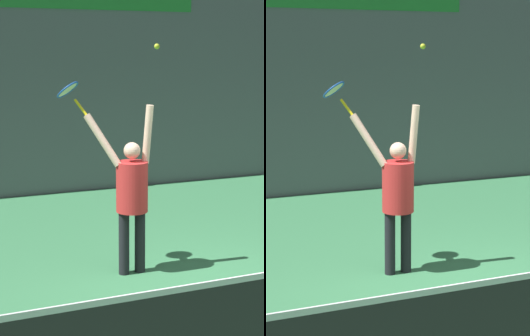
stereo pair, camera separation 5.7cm
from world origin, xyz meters
The scene contains 5 objects.
ground_plane centered at (0.00, 0.00, 0.00)m, with size 18.00×18.00×0.00m, color #387A4C.
back_wall centered at (0.00, 5.91, 2.50)m, with size 18.00×0.10×5.00m.
tennis_player centered at (-0.62, 1.36, 1.03)m, with size 0.82×0.50×2.07m.
tennis_racket centered at (-1.26, 1.75, 2.22)m, with size 0.40×0.40×0.41m.
tennis_ball centered at (-0.34, 1.24, 2.75)m, with size 0.06×0.06×0.06m.
Camera 1 is at (-3.34, -5.24, 2.70)m, focal length 65.00 mm.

